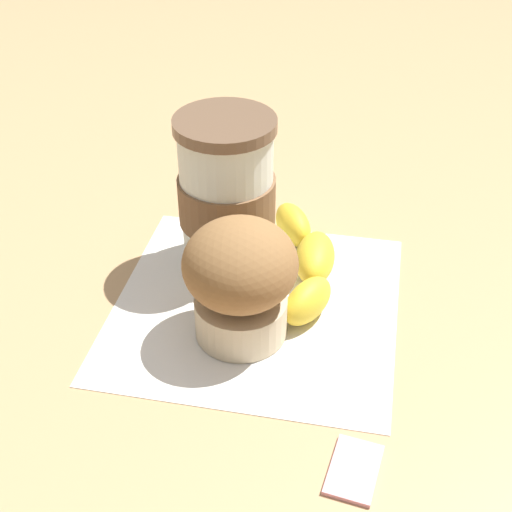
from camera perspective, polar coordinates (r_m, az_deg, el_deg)
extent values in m
plane|color=tan|center=(0.62, 0.00, -4.03)|extent=(3.00, 3.00, 0.00)
cube|color=white|center=(0.62, 0.00, -3.97)|extent=(0.27, 0.27, 0.00)
cylinder|color=silver|center=(0.63, -2.35, 4.61)|extent=(0.08, 0.08, 0.13)
cylinder|color=brown|center=(0.60, -2.52, 10.47)|extent=(0.09, 0.09, 0.01)
cylinder|color=brown|center=(0.63, -2.35, 4.55)|extent=(0.09, 0.09, 0.04)
cylinder|color=beige|center=(0.58, -1.41, -4.74)|extent=(0.08, 0.08, 0.03)
ellipsoid|color=olive|center=(0.55, -1.49, -0.63)|extent=(0.09, 0.09, 0.07)
ellipsoid|color=gold|center=(0.60, 4.27, -3.37)|extent=(0.04, 0.06, 0.04)
ellipsoid|color=gold|center=(0.64, 4.75, -0.13)|extent=(0.05, 0.07, 0.04)
ellipsoid|color=gold|center=(0.68, 2.88, 2.56)|extent=(0.06, 0.06, 0.04)
cube|color=pink|center=(0.50, 7.87, -16.45)|extent=(0.03, 0.05, 0.01)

